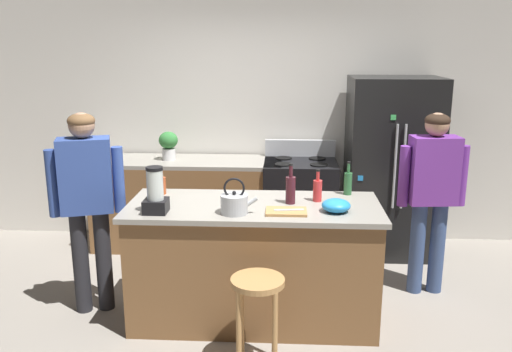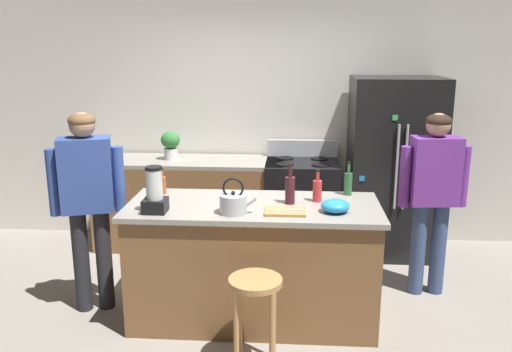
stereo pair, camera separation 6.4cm
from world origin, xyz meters
The scene contains 19 objects.
ground_plane centered at (0.00, 0.00, 0.00)m, with size 14.00×14.00×0.00m, color gray.
back_wall centered at (0.00, 1.95, 1.35)m, with size 8.00×0.10×2.70m, color silver.
kitchen_island centered at (0.00, 0.00, 0.48)m, with size 1.95×0.82×0.96m.
back_counter_run centered at (-0.80, 1.55, 0.48)m, with size 2.00×0.64×0.96m.
refrigerator centered at (1.33, 1.50, 0.92)m, with size 0.90×0.73×1.84m.
stove_range centered at (0.40, 1.52, 0.49)m, with size 0.76×0.65×1.14m.
person_by_island_left centered at (-1.33, 0.07, 1.00)m, with size 0.59×0.33×1.65m.
person_by_sink_right centered at (1.50, 0.56, 0.97)m, with size 0.60×0.25×1.61m.
bar_stool centered at (0.07, -0.68, 0.51)m, with size 0.36×0.36×0.66m.
potted_plant centered at (-0.99, 1.55, 1.13)m, with size 0.20×0.20×0.30m.
blender_appliance centered at (-0.70, -0.24, 1.10)m, with size 0.17×0.17×0.34m.
bottle_cooking_sauce centered at (-0.77, 0.25, 1.04)m, with size 0.06×0.06×0.22m.
bottle_wine centered at (0.28, 0.04, 1.08)m, with size 0.08×0.08×0.32m.
bottle_soda centered at (0.49, 0.12, 1.05)m, with size 0.07×0.07×0.26m.
bottle_olive_oil centered at (0.75, 0.32, 1.06)m, with size 0.07×0.07×0.28m.
mixing_bowl centered at (0.61, -0.15, 1.01)m, with size 0.21×0.21×0.10m, color #268CD8.
tea_kettle centered at (-0.13, -0.23, 1.04)m, with size 0.28×0.20×0.27m.
cutting_board centered at (0.25, -0.19, 0.97)m, with size 0.30×0.20×0.02m, color #B7844C.
chef_knife centered at (0.27, -0.19, 0.98)m, with size 0.22×0.03×0.01m, color #B7BABF.
Camera 2 is at (0.30, -3.92, 2.18)m, focal length 37.51 mm.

